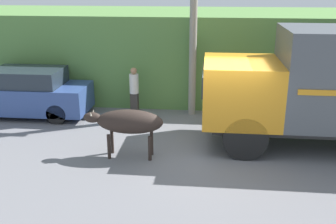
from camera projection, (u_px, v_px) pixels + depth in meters
ground_plane at (217, 151)px, 10.89m from camera, size 60.00×60.00×0.00m
hillside_embankment at (216, 52)px, 16.19m from camera, size 32.00×5.37×3.30m
brown_cow at (128, 122)px, 10.27m from camera, size 2.12×0.64×1.32m
parked_suv at (27, 93)px, 13.55m from camera, size 4.29×1.72×1.64m
pedestrian_on_hill at (134, 89)px, 13.57m from camera, size 0.36×0.36×1.68m
utility_pole at (194, 17)px, 12.84m from camera, size 0.90×0.25×6.52m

